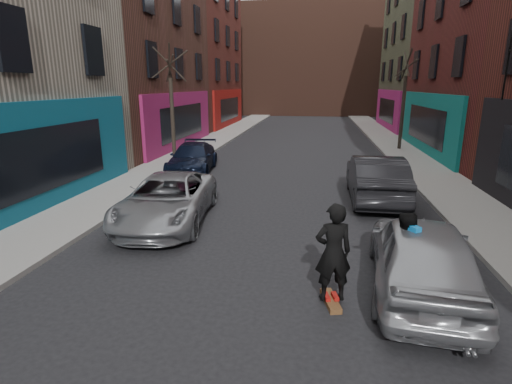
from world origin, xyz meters
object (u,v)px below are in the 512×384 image
(tree_right_far, at_px, (404,92))
(skateboard, at_px, (331,301))
(parked_right_end, at_px, (376,178))
(parked_left_far, at_px, (167,199))
(pedestrian, at_px, (402,255))
(parked_left_end, at_px, (193,158))
(parked_right_far, at_px, (421,254))
(skateboarder, at_px, (333,252))
(tree_left_far, at_px, (171,97))

(tree_right_far, height_order, skateboard, tree_right_far)
(parked_right_end, distance_m, skateboard, 7.51)
(parked_left_far, relative_size, pedestrian, 2.94)
(parked_left_end, relative_size, parked_right_far, 1.00)
(skateboarder, bearing_deg, parked_right_far, -169.77)
(skateboarder, bearing_deg, tree_left_far, -72.50)
(tree_left_far, distance_m, parked_right_end, 11.25)
(parked_left_end, bearing_deg, pedestrian, -60.68)
(tree_left_far, relative_size, parked_right_end, 1.33)
(tree_right_far, height_order, skateboarder, tree_right_far)
(parked_left_far, xyz_separation_m, parked_right_far, (6.40, -3.20, 0.08))
(tree_left_far, bearing_deg, parked_left_end, -51.54)
(tree_left_far, height_order, parked_right_far, tree_left_far)
(tree_left_far, height_order, parked_right_end, tree_left_far)
(tree_right_far, distance_m, parked_left_end, 13.75)
(parked_left_end, height_order, pedestrian, pedestrian)
(tree_left_far, xyz_separation_m, parked_right_far, (9.40, -12.13, -2.60))
(parked_left_end, distance_m, skateboard, 12.42)
(tree_left_far, relative_size, parked_left_end, 1.42)
(tree_left_far, relative_size, parked_left_far, 1.30)
(parked_left_far, xyz_separation_m, parked_left_end, (-1.38, 6.89, -0.03))
(parked_right_end, xyz_separation_m, skateboard, (-1.73, -7.27, -0.76))
(parked_right_end, bearing_deg, pedestrian, 86.67)
(skateboarder, relative_size, pedestrian, 1.09)
(pedestrian, bearing_deg, tree_left_far, -86.24)
(parked_left_far, height_order, parked_right_end, parked_right_end)
(tree_left_far, distance_m, skateboard, 15.36)
(parked_right_far, xyz_separation_m, parked_right_end, (0.00, 6.52, 0.03))
(pedestrian, bearing_deg, parked_left_end, -86.78)
(parked_right_end, bearing_deg, skateboarder, 76.81)
(pedestrian, bearing_deg, tree_right_far, -132.63)
(skateboarder, bearing_deg, parked_left_far, -53.48)
(tree_right_far, distance_m, parked_right_far, 18.58)
(parked_left_far, distance_m, pedestrian, 6.93)
(skateboard, relative_size, skateboarder, 0.43)
(tree_right_far, xyz_separation_m, parked_left_far, (-9.40, -14.93, -2.83))
(parked_left_end, xyz_separation_m, pedestrian, (7.36, -10.38, 0.20))
(skateboard, xyz_separation_m, pedestrian, (1.31, 0.46, 0.81))
(skateboard, distance_m, pedestrian, 1.61)
(parked_right_far, bearing_deg, tree_left_far, -45.93)
(skateboarder, bearing_deg, parked_right_end, -116.66)
(parked_left_end, relative_size, pedestrian, 2.68)
(parked_right_end, relative_size, pedestrian, 2.87)
(parked_left_far, relative_size, parked_left_end, 1.10)
(tree_left_far, relative_size, tree_right_far, 0.96)
(skateboard, height_order, skateboarder, skateboarder)
(tree_left_far, distance_m, pedestrian, 15.53)
(tree_left_far, xyz_separation_m, tree_right_far, (12.40, 6.00, 0.15))
(parked_left_far, distance_m, skateboarder, 6.13)
(parked_left_far, xyz_separation_m, skateboard, (4.67, -3.95, -0.65))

